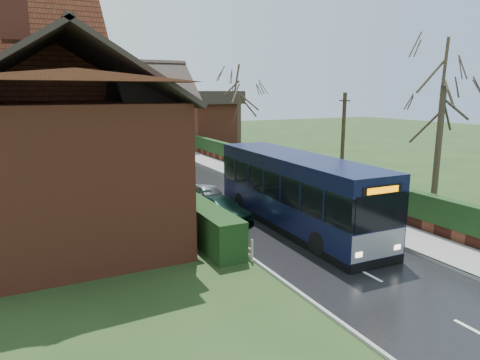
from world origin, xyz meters
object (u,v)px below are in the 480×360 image
car_green (221,209)px  bus_stop_sign (364,192)px  car_silver (207,194)px  telegraph_pole (342,148)px  bus (296,192)px  brick_house (68,136)px

car_green → bus_stop_sign: bus_stop_sign is taller
car_silver → telegraph_pole: 8.25m
bus_stop_sign → telegraph_pole: 4.54m
car_silver → bus_stop_sign: bus_stop_sign is taller
telegraph_pole → car_silver: bearing=154.5°
bus → bus_stop_sign: bearing=-18.0°
brick_house → bus: (9.53, -4.82, -2.66)m
car_green → car_silver: bearing=68.3°
car_silver → brick_house: bearing=-178.5°
car_silver → bus_stop_sign: (5.50, -6.70, 1.00)m
bus → telegraph_pole: telegraph_pole is taller
telegraph_pole → brick_house: bearing=167.6°
brick_house → bus_stop_sign: bearing=-25.1°
brick_house → car_silver: brick_house is taller
brick_house → car_green: size_ratio=3.61×
bus → telegraph_pole: 5.89m
car_green → telegraph_pole: (7.79, 0.13, 2.64)m
brick_house → bus_stop_sign: 14.32m
brick_house → car_green: bearing=-18.3°
car_silver → telegraph_pole: (7.30, -2.84, 2.58)m
bus → car_green: bearing=138.7°
brick_house → telegraph_pole: brick_house is taller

